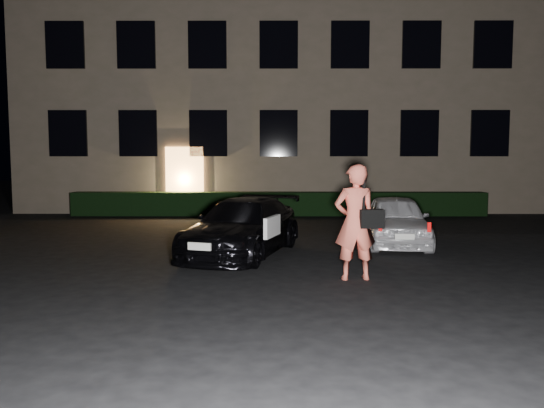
{
  "coord_description": "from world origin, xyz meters",
  "views": [
    {
      "loc": [
        -0.17,
        -8.78,
        2.11
      ],
      "look_at": [
        -0.21,
        2.0,
        1.16
      ],
      "focal_mm": 35.0,
      "sensor_mm": 36.0,
      "label": 1
    }
  ],
  "objects": [
    {
      "name": "hatch",
      "position": [
        2.77,
        3.93,
        0.6
      ],
      "size": [
        1.82,
        3.68,
        1.21
      ],
      "rotation": [
        0.0,
        0.0,
        -0.12
      ],
      "color": "silver",
      "rests_on": "ground"
    },
    {
      "name": "man",
      "position": [
        1.23,
        0.27,
        1.0
      ],
      "size": [
        0.87,
        0.57,
        2.0
      ],
      "rotation": [
        0.0,
        0.0,
        3.27
      ],
      "color": "#E8644F",
      "rests_on": "ground"
    },
    {
      "name": "ground",
      "position": [
        0.0,
        0.0,
        0.0
      ],
      "size": [
        80.0,
        80.0,
        0.0
      ],
      "primitive_type": "plane",
      "color": "black",
      "rests_on": "ground"
    },
    {
      "name": "building",
      "position": [
        -0.0,
        14.99,
        6.0
      ],
      "size": [
        20.0,
        8.11,
        12.0
      ],
      "color": "#706450",
      "rests_on": "ground"
    },
    {
      "name": "sedan",
      "position": [
        -0.85,
        2.6,
        0.61
      ],
      "size": [
        2.88,
        4.5,
        1.21
      ],
      "rotation": [
        0.0,
        0.0,
        -0.31
      ],
      "color": "black",
      "rests_on": "ground"
    },
    {
      "name": "hedge",
      "position": [
        0.0,
        10.5,
        0.42
      ],
      "size": [
        15.0,
        0.7,
        0.85
      ],
      "primitive_type": "cube",
      "color": "black",
      "rests_on": "ground"
    }
  ]
}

